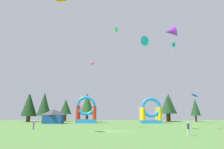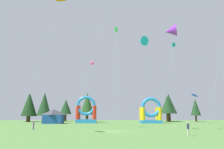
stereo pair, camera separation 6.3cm
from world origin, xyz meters
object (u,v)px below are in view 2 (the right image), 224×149
Objects in this scene: kite_purple_delta at (171,31)px; kite_green_box at (116,30)px; kite_teal_box at (174,45)px; inflatable_blue_arch at (151,113)px; festival_tent at (54,116)px; kite_orange_parafoil at (62,0)px; kite_pink_diamond at (92,64)px; person_far_side at (188,128)px; person_near_camera at (34,124)px; kite_blue_parafoil at (195,95)px; kite_cyan_delta at (142,41)px; inflatable_yellow_castle at (86,113)px.

kite_green_box reaches higher than kite_purple_delta.
inflatable_blue_arch is (-7.40, 0.40, -20.26)m from kite_teal_box.
kite_orange_parafoil is at bearing -74.94° from festival_tent.
kite_green_box is (-17.40, -5.35, 2.68)m from kite_teal_box.
person_far_side is (14.45, -27.21, -14.27)m from kite_pink_diamond.
person_near_camera is 23.34m from festival_tent.
kite_purple_delta reaches higher than kite_pink_diamond.
kite_green_box reaches higher than kite_pink_diamond.
person_far_side is at bearing 96.80° from person_near_camera.
person_far_side is (-9.31, -35.98, -22.01)m from kite_teal_box.
kite_blue_parafoil reaches higher than inflatable_blue_arch.
person_far_side is at bearing -86.62° from kite_purple_delta.
kite_cyan_delta is at bearing 114.80° from person_near_camera.
kite_cyan_delta is (-13.53, -27.22, -7.84)m from kite_teal_box.
person_far_side is 41.47m from inflatable_yellow_castle.
person_near_camera is at bearing -84.36° from festival_tent.
inflatable_blue_arch is 27.47m from festival_tent.
kite_purple_delta is 39.12m from inflatable_yellow_castle.
kite_purple_delta is 5.65m from kite_cyan_delta.
kite_purple_delta reaches higher than inflatable_yellow_castle.
kite_green_box reaches higher than inflatable_blue_arch.
inflatable_yellow_castle is at bearing 116.44° from kite_purple_delta.
festival_tent is at bearing 166.37° from kite_green_box.
kite_cyan_delta reaches higher than person_near_camera.
kite_cyan_delta is 17.18m from person_far_side.
kite_blue_parafoil is 39.49m from festival_tent.
kite_green_box reaches higher than kite_cyan_delta.
kite_teal_box is 46.23m from person_near_camera.
person_near_camera is at bearing -149.97° from kite_blue_parafoil.
kite_purple_delta is 9.54× the size of person_far_side.
inflatable_yellow_castle is (-2.32, 10.67, -12.36)m from kite_pink_diamond.
kite_purple_delta is 1.04× the size of kite_pink_diamond.
person_near_camera is at bearing -135.44° from inflatable_blue_arch.
person_near_camera is (-32.52, -24.34, -22.09)m from kite_teal_box.
kite_pink_diamond is at bearing 80.64° from person_far_side.
kite_pink_diamond is (-23.76, -8.77, -7.74)m from kite_teal_box.
kite_purple_delta reaches higher than kite_cyan_delta.
kite_purple_delta is at bearing -45.72° from kite_cyan_delta.
kite_cyan_delta reaches higher than kite_blue_parafoil.
kite_green_box is 16.32× the size of person_near_camera.
inflatable_yellow_castle reaches higher than festival_tent.
kite_pink_diamond is at bearing -34.64° from festival_tent.
festival_tent is at bearing 177.11° from kite_blue_parafoil.
kite_teal_box is 43.19m from person_far_side.
kite_blue_parafoil is at bearing 63.88° from kite_purple_delta.
inflatable_blue_arch is (6.13, 27.62, -12.42)m from kite_cyan_delta.
person_near_camera is 35.30m from inflatable_blue_arch.
kite_orange_parafoil is 14.03× the size of person_far_side.
festival_tent reaches higher than person_near_camera.
kite_purple_delta is 1.02× the size of kite_cyan_delta.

